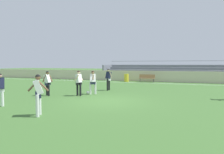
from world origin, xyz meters
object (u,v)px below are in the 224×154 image
at_px(bleacher_stand, 175,72).
at_px(player_dark_pressing_high, 108,77).
at_px(player_white_wide_right, 79,81).
at_px(player_white_challenging, 38,91).
at_px(trash_bin, 126,78).
at_px(player_white_wide_left, 93,80).
at_px(soccer_ball, 88,93).
at_px(bench_far_left, 147,78).
at_px(player_white_dropping_back, 48,81).
at_px(player_dark_deep_cover, 0,87).

relative_size(bleacher_stand, player_dark_pressing_high, 10.84).
height_order(player_white_wide_right, player_white_challenging, player_white_challenging).
xyz_separation_m(player_white_wide_right, player_dark_pressing_high, (0.79, 3.27, 0.05)).
height_order(trash_bin, player_white_wide_left, player_white_wide_left).
bearing_deg(bleacher_stand, player_white_wide_right, -108.89).
bearing_deg(player_dark_pressing_high, soccer_ball, -102.65).
bearing_deg(player_dark_pressing_high, player_white_wide_left, -95.73).
bearing_deg(soccer_ball, bench_far_left, 79.12).
relative_size(player_dark_pressing_high, player_white_dropping_back, 1.05).
relative_size(player_white_dropping_back, player_white_challenging, 0.97).
bearing_deg(player_white_wide_left, bench_far_left, 80.65).
bearing_deg(player_white_wide_right, soccer_ball, 73.26).
height_order(player_white_dropping_back, soccer_ball, player_white_dropping_back).
bearing_deg(player_white_challenging, player_white_wide_left, 95.10).
relative_size(bleacher_stand, trash_bin, 19.97).
bearing_deg(player_white_dropping_back, trash_bin, 81.54).
bearing_deg(bench_far_left, player_dark_pressing_high, -100.35).
bearing_deg(trash_bin, player_white_wide_left, -86.28).
bearing_deg(player_dark_pressing_high, player_white_wide_right, -103.67).
bearing_deg(player_dark_pressing_high, player_dark_deep_cover, -109.96).
distance_m(bleacher_stand, player_dark_deep_cover, 20.79).
bearing_deg(player_dark_deep_cover, bleacher_stand, 69.85).
xyz_separation_m(player_white_wide_right, player_white_dropping_back, (-1.93, -0.69, -0.02)).
bearing_deg(player_white_wide_left, player_dark_pressing_high, 84.27).
xyz_separation_m(trash_bin, soccer_ball, (0.36, -10.67, -0.36)).
bearing_deg(player_dark_deep_cover, player_dark_pressing_high, 70.04).
xyz_separation_m(bench_far_left, player_white_wide_right, (-2.31, -11.56, 0.43)).
relative_size(trash_bin, player_dark_pressing_high, 0.54).
bearing_deg(bench_far_left, player_white_challenging, -94.11).
relative_size(player_white_wide_right, player_white_challenging, 0.99).
bearing_deg(bench_far_left, trash_bin, -177.95).
distance_m(player_white_wide_right, soccer_ball, 1.21).
distance_m(player_dark_pressing_high, soccer_ball, 2.69).
height_order(player_white_wide_left, soccer_ball, player_white_wide_left).
xyz_separation_m(player_white_wide_right, player_dark_deep_cover, (-1.95, -4.29, -0.02)).
distance_m(player_white_wide_left, player_dark_deep_cover, 5.81).
distance_m(trash_bin, player_white_wide_left, 10.56).
xyz_separation_m(bleacher_stand, player_white_dropping_back, (-7.14, -15.92, -0.11)).
distance_m(player_white_wide_left, player_white_dropping_back, 2.98).
relative_size(player_white_dropping_back, player_dark_deep_cover, 1.00).
height_order(bench_far_left, player_white_challenging, player_white_challenging).
bearing_deg(player_dark_pressing_high, bench_far_left, 79.65).
xyz_separation_m(player_white_wide_left, soccer_ball, (-0.32, -0.14, -0.85)).
relative_size(bench_far_left, player_white_dropping_back, 1.11).
bearing_deg(player_dark_deep_cover, player_white_wide_left, 64.37).
bearing_deg(player_white_wide_right, trash_bin, 90.62).
distance_m(player_white_wide_left, player_dark_pressing_high, 2.33).
bearing_deg(player_white_wide_right, player_white_wide_left, 59.28).
bearing_deg(player_white_wide_left, trash_bin, 93.72).
distance_m(bench_far_left, player_white_dropping_back, 12.98).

